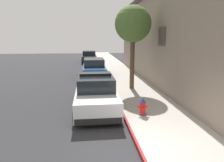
# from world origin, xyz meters

# --- Properties ---
(ground_plane) EXTENTS (32.62, 60.00, 0.20)m
(ground_plane) POSITION_xyz_m (-4.60, 10.00, -0.10)
(ground_plane) COLOR #2B2B2D
(sidewalk_pavement) EXTENTS (2.81, 60.00, 0.16)m
(sidewalk_pavement) POSITION_xyz_m (1.40, 10.00, 0.08)
(sidewalk_pavement) COLOR #ADA89E
(sidewalk_pavement) RESTS_ON ground
(curb_painted_edge) EXTENTS (0.08, 60.00, 0.16)m
(curb_painted_edge) POSITION_xyz_m (-0.04, 10.00, 0.08)
(curb_painted_edge) COLOR maroon
(curb_painted_edge) RESTS_ON ground
(storefront_building) EXTENTS (7.74, 26.13, 6.52)m
(storefront_building) POSITION_xyz_m (6.56, 6.76, 3.27)
(storefront_building) COLOR gray
(storefront_building) RESTS_ON ground
(police_cruiser) EXTENTS (1.94, 4.84, 1.68)m
(police_cruiser) POSITION_xyz_m (-1.15, 4.40, 0.74)
(police_cruiser) COLOR white
(police_cruiser) RESTS_ON ground
(parked_car_silver_ahead) EXTENTS (1.94, 4.84, 1.56)m
(parked_car_silver_ahead) POSITION_xyz_m (-0.99, 12.47, 0.74)
(parked_car_silver_ahead) COLOR navy
(parked_car_silver_ahead) RESTS_ON ground
(parked_car_dark_far) EXTENTS (1.94, 4.84, 1.56)m
(parked_car_dark_far) POSITION_xyz_m (-1.35, 23.22, 0.74)
(parked_car_dark_far) COLOR black
(parked_car_dark_far) RESTS_ON ground
(fire_hydrant) EXTENTS (0.44, 0.40, 0.76)m
(fire_hydrant) POSITION_xyz_m (0.73, 2.84, 0.51)
(fire_hydrant) COLOR #4C4C51
(fire_hydrant) RESTS_ON sidewalk_pavement
(street_tree) EXTENTS (2.20, 2.20, 5.07)m
(street_tree) POSITION_xyz_m (1.24, 7.51, 4.07)
(street_tree) COLOR brown
(street_tree) RESTS_ON sidewalk_pavement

